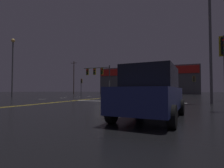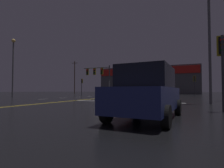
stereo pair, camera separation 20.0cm
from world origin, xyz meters
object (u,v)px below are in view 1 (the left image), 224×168
streetlight_near_right (13,59)px  traffic_signal_corner_southeast (224,55)px  traffic_signal_corner_northwest (81,83)px  parked_car (151,92)px  streetlight_median_approach (210,16)px  traffic_signal_median (98,73)px  traffic_signal_corner_northeast (194,81)px

streetlight_near_right → traffic_signal_corner_southeast: bearing=-18.8°
traffic_signal_corner_northwest → parked_car: (20.01, -27.03, -1.73)m
traffic_signal_corner_southeast → streetlight_near_right: 27.24m
streetlight_near_right → streetlight_median_approach: bearing=-7.2°
traffic_signal_corner_southeast → parked_car: size_ratio=0.84×
traffic_signal_corner_northwest → parked_car: bearing=-53.5°
traffic_signal_median → traffic_signal_corner_southeast: (13.50, -13.04, -0.86)m
streetlight_near_right → streetlight_median_approach: size_ratio=0.81×
parked_car → traffic_signal_corner_southeast: bearing=48.6°
streetlight_near_right → parked_car: (22.68, -12.07, -4.75)m
streetlight_near_right → streetlight_median_approach: (25.77, -3.25, 1.15)m
streetlight_near_right → traffic_signal_corner_northeast: bearing=29.3°
traffic_signal_corner_northeast → traffic_signal_corner_southeast: 23.04m
streetlight_near_right → streetlight_median_approach: streetlight_median_approach is taller
traffic_signal_median → streetlight_near_right: 13.06m
traffic_signal_corner_northwest → parked_car: 33.68m
traffic_signal_corner_northwest → parked_car: traffic_signal_corner_northwest is taller
traffic_signal_corner_northeast → parked_car: bearing=-96.1°
streetlight_near_right → parked_car: streetlight_near_right is taller
traffic_signal_corner_northeast → traffic_signal_median: bearing=-143.2°
streetlight_median_approach → parked_car: 11.05m
traffic_signal_corner_southeast → streetlight_median_approach: (0.14, 5.47, 4.15)m
traffic_signal_corner_northeast → traffic_signal_corner_southeast: traffic_signal_corner_southeast is taller
traffic_signal_median → parked_car: bearing=-57.2°
streetlight_near_right → traffic_signal_median: bearing=19.6°
traffic_signal_corner_northwest → traffic_signal_corner_northeast: traffic_signal_corner_northwest is taller
traffic_signal_median → traffic_signal_corner_southeast: traffic_signal_median is taller
traffic_signal_corner_northwest → traffic_signal_corner_southeast: 32.99m
traffic_signal_corner_northwest → traffic_signal_corner_northeast: size_ratio=1.03×
traffic_signal_corner_northwest → streetlight_median_approach: size_ratio=0.33×
traffic_signal_corner_southeast → streetlight_median_approach: size_ratio=0.34×
traffic_signal_median → traffic_signal_corner_northwest: bearing=131.7°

